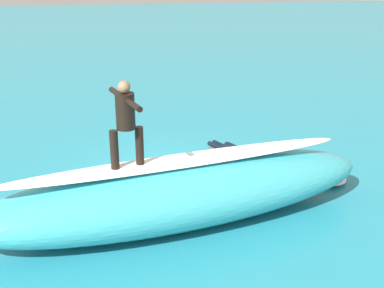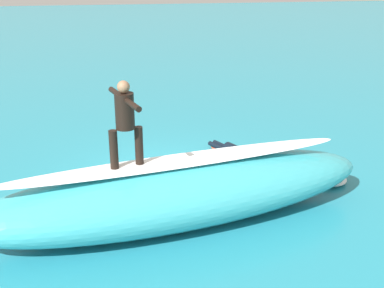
{
  "view_description": "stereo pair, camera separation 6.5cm",
  "coord_description": "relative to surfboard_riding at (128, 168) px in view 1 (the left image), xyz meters",
  "views": [
    {
      "loc": [
        1.54,
        10.97,
        4.98
      ],
      "look_at": [
        -0.53,
        0.88,
        1.14
      ],
      "focal_mm": 44.58,
      "sensor_mm": 36.0,
      "label": 1
    },
    {
      "loc": [
        1.48,
        10.99,
        4.98
      ],
      "look_at": [
        -0.53,
        0.88,
        1.14
      ],
      "focal_mm": 44.58,
      "sensor_mm": 36.0,
      "label": 2
    }
  ],
  "objects": [
    {
      "name": "ground_plane",
      "position": [
        -1.06,
        -2.55,
        -1.38
      ],
      "size": [
        120.0,
        120.0,
        0.0
      ],
      "primitive_type": "plane",
      "color": "teal"
    },
    {
      "name": "surfboard_paddling",
      "position": [
        -3.18,
        -3.34,
        -1.34
      ],
      "size": [
        1.39,
        2.2,
        0.07
      ],
      "primitive_type": "ellipsoid",
      "rotation": [
        0.0,
        0.0,
        2.0
      ],
      "color": "#E0563D",
      "rests_on": "ground_plane"
    },
    {
      "name": "wave_crest",
      "position": [
        -1.03,
        -0.18,
        -0.71
      ],
      "size": [
        8.71,
        3.5,
        1.33
      ],
      "primitive_type": "ellipsoid",
      "rotation": [
        0.0,
        0.0,
        0.17
      ],
      "color": "teal",
      "rests_on": "ground_plane"
    },
    {
      "name": "foam_patch_near",
      "position": [
        -4.95,
        -1.42,
        -1.29
      ],
      "size": [
        0.96,
        0.97,
        0.18
      ],
      "primitive_type": "ellipsoid",
      "rotation": [
        0.0,
        0.0,
        1.61
      ],
      "color": "white",
      "rests_on": "ground_plane"
    },
    {
      "name": "foam_patch_mid",
      "position": [
        -3.8,
        -1.27,
        -1.33
      ],
      "size": [
        0.6,
        0.5,
        0.09
      ],
      "primitive_type": "ellipsoid",
      "rotation": [
        0.0,
        0.0,
        2.88
      ],
      "color": "white",
      "rests_on": "ground_plane"
    },
    {
      "name": "surfer_paddling",
      "position": [
        -3.12,
        -3.45,
        -1.18
      ],
      "size": [
        0.91,
        1.62,
        0.31
      ],
      "rotation": [
        0.0,
        0.0,
        2.0
      ],
      "color": "black",
      "rests_on": "surfboard_paddling"
    },
    {
      "name": "surfboard_riding",
      "position": [
        0.0,
        0.0,
        0.0
      ],
      "size": [
        2.21,
        1.09,
        0.09
      ],
      "primitive_type": "ellipsoid",
      "rotation": [
        0.0,
        0.0,
        0.26
      ],
      "color": "silver",
      "rests_on": "wave_crest"
    },
    {
      "name": "wave_foam_lip",
      "position": [
        -1.03,
        -0.18,
        -0.01
      ],
      "size": [
        7.23,
        1.94,
        0.08
      ],
      "primitive_type": "ellipsoid",
      "rotation": [
        0.0,
        0.0,
        0.17
      ],
      "color": "white",
      "rests_on": "wave_crest"
    },
    {
      "name": "surfer_riding",
      "position": [
        0.0,
        0.0,
        1.01
      ],
      "size": [
        0.64,
        1.54,
        1.65
      ],
      "rotation": [
        0.0,
        0.0,
        0.26
      ],
      "color": "black",
      "rests_on": "surfboard_riding"
    }
  ]
}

